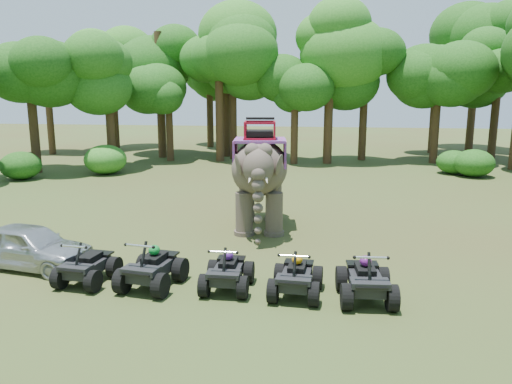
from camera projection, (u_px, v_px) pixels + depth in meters
ground at (250, 262)px, 14.84m from camera, size 110.00×110.00×0.00m
elephant at (260, 174)px, 18.25m from camera, size 2.62×4.99×4.02m
parked_car at (29, 246)px, 14.33m from camera, size 3.95×2.10×1.28m
atv_0 at (87, 261)px, 13.19m from camera, size 1.36×1.75×1.21m
atv_1 at (152, 262)px, 12.90m from camera, size 1.56×1.97×1.33m
atv_2 at (227, 267)px, 12.75m from camera, size 1.21×1.65×1.22m
atv_3 at (296, 271)px, 12.38m from camera, size 1.32×1.75×1.25m
atv_4 at (366, 274)px, 12.09m from camera, size 1.44×1.89×1.33m
tree_0 at (295, 115)px, 33.83m from camera, size 4.66×4.66×6.65m
tree_1 at (364, 101)px, 35.53m from camera, size 5.94×5.94×8.48m
tree_2 at (437, 104)px, 33.98m from camera, size 5.68×5.68×8.12m
tree_24 at (32, 105)px, 29.99m from camera, size 5.75×5.75×8.21m
tree_25 at (109, 109)px, 31.55m from camera, size 5.31×5.31×7.59m
tree_26 at (169, 114)px, 35.21m from camera, size 4.70×4.70×6.72m
tree_27 at (233, 106)px, 36.05m from camera, size 5.44×5.44×7.77m
tree_28 at (474, 84)px, 40.76m from camera, size 7.64×7.64×10.92m
tree_29 at (496, 100)px, 35.34m from camera, size 6.03×6.03×8.62m
tree_30 at (49, 106)px, 38.72m from camera, size 5.30×5.30×7.57m
tree_31 at (210, 94)px, 43.62m from camera, size 6.53×6.53×9.33m
tree_32 at (226, 94)px, 37.36m from camera, size 6.62×6.62×9.46m
tree_33 at (229, 103)px, 39.06m from camera, size 5.62×5.62×8.03m
tree_34 at (329, 89)px, 33.65m from camera, size 7.06×7.06×10.09m
tree_35 at (219, 99)px, 34.79m from camera, size 6.18×6.18×8.82m
tree_36 at (114, 97)px, 42.34m from camera, size 6.20×6.20×8.85m
tree_37 at (160, 89)px, 36.75m from camera, size 7.11×7.11×10.16m
tree_38 at (434, 107)px, 39.56m from camera, size 5.14×5.14×7.35m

